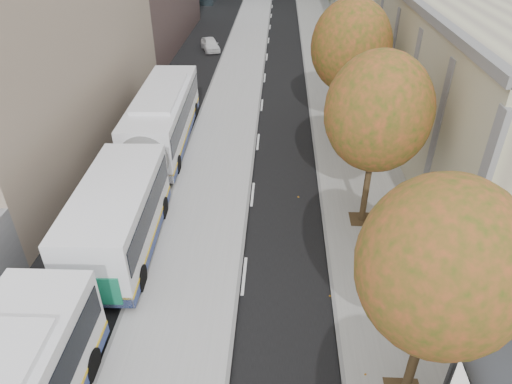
{
  "coord_description": "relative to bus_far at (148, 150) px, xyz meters",
  "views": [
    {
      "loc": [
        -0.48,
        4.47,
        12.81
      ],
      "look_at": [
        -1.29,
        20.37,
        2.5
      ],
      "focal_mm": 32.0,
      "sensor_mm": 36.0,
      "label": 1
    }
  ],
  "objects": [
    {
      "name": "bus_platform",
      "position": [
        3.28,
        9.74,
        -1.67
      ],
      "size": [
        4.25,
        150.0,
        0.15
      ],
      "primitive_type": "cube",
      "color": "#A7A7A7",
      "rests_on": "ground"
    },
    {
      "name": "sidewalk",
      "position": [
        11.28,
        9.74,
        -1.71
      ],
      "size": [
        4.75,
        150.0,
        0.08
      ],
      "primitive_type": "cube",
      "color": "gray",
      "rests_on": "ground"
    },
    {
      "name": "tree_c",
      "position": [
        10.75,
        -12.26,
        3.5
      ],
      "size": [
        4.2,
        4.2,
        7.28
      ],
      "color": "#322616",
      "rests_on": "sidewalk"
    },
    {
      "name": "tree_d",
      "position": [
        10.75,
        -3.26,
        3.72
      ],
      "size": [
        4.4,
        4.4,
        7.6
      ],
      "color": "#322616",
      "rests_on": "sidewalk"
    },
    {
      "name": "tree_e",
      "position": [
        10.75,
        5.74,
        3.94
      ],
      "size": [
        4.6,
        4.6,
        7.92
      ],
      "color": "#322616",
      "rests_on": "sidewalk"
    },
    {
      "name": "bus_far",
      "position": [
        0.0,
        0.0,
        0.0
      ],
      "size": [
        3.5,
        19.29,
        3.2
      ],
      "rotation": [
        0.0,
        0.0,
        0.04
      ],
      "color": "white",
      "rests_on": "ground"
    },
    {
      "name": "distant_car",
      "position": [
        -0.16,
        24.68,
        -1.13
      ],
      "size": [
        2.54,
        3.89,
        1.23
      ],
      "primitive_type": "imported",
      "rotation": [
        0.0,
        0.0,
        0.33
      ],
      "color": "white",
      "rests_on": "ground"
    }
  ]
}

